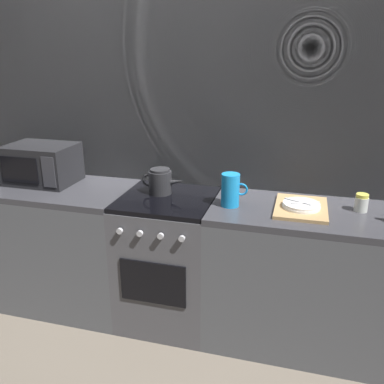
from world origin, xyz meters
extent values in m
plane|color=#6B6054|center=(0.00, 0.00, 0.00)|extent=(8.00, 8.00, 0.00)
cube|color=gray|center=(0.00, 0.33, 1.20)|extent=(3.60, 0.05, 2.40)
cube|color=#BCBCC1|center=(0.00, 0.30, 1.20)|extent=(3.58, 0.01, 2.39)
cube|color=#515459|center=(-0.90, 0.00, 0.43)|extent=(1.20, 0.60, 0.86)
cube|color=#38383D|center=(-0.90, 0.00, 0.88)|extent=(1.20, 0.60, 0.04)
cube|color=#4C4C51|center=(0.00, 0.00, 0.43)|extent=(0.60, 0.60, 0.87)
cube|color=black|center=(0.00, 0.00, 0.89)|extent=(0.59, 0.59, 0.03)
cube|color=black|center=(0.00, -0.30, 0.45)|extent=(0.42, 0.01, 0.28)
cylinder|color=#B7B7BC|center=(-0.19, -0.32, 0.78)|extent=(0.04, 0.02, 0.04)
cylinder|color=#B7B7BC|center=(-0.06, -0.32, 0.78)|extent=(0.04, 0.02, 0.04)
cylinder|color=#B7B7BC|center=(0.06, -0.32, 0.78)|extent=(0.04, 0.02, 0.04)
cylinder|color=#B7B7BC|center=(0.19, -0.32, 0.78)|extent=(0.04, 0.02, 0.04)
cube|color=#515459|center=(0.90, 0.00, 0.43)|extent=(1.20, 0.60, 0.86)
cube|color=#38383D|center=(0.90, 0.00, 0.88)|extent=(1.20, 0.60, 0.04)
cube|color=black|center=(-0.94, 0.07, 1.04)|extent=(0.46, 0.34, 0.27)
cube|color=black|center=(-1.00, -0.11, 1.04)|extent=(0.28, 0.01, 0.17)
cube|color=#333338|center=(-0.78, -0.11, 1.04)|extent=(0.09, 0.01, 0.21)
cylinder|color=#262628|center=(-0.07, 0.06, 0.98)|extent=(0.15, 0.15, 0.15)
cylinder|color=#262628|center=(-0.07, 0.06, 1.06)|extent=(0.13, 0.13, 0.02)
cone|color=#262628|center=(0.04, 0.06, 0.99)|extent=(0.10, 0.04, 0.05)
torus|color=#262628|center=(-0.15, 0.06, 0.98)|extent=(0.08, 0.01, 0.08)
cylinder|color=#198CD8|center=(0.41, -0.04, 1.00)|extent=(0.11, 0.11, 0.20)
torus|color=#198CD8|center=(0.48, -0.04, 1.01)|extent=(0.08, 0.01, 0.08)
cube|color=tan|center=(0.83, 0.01, 0.91)|extent=(0.30, 0.40, 0.02)
cylinder|color=white|center=(0.83, -0.01, 0.93)|extent=(0.22, 0.22, 0.01)
cylinder|color=white|center=(0.83, -0.01, 0.94)|extent=(0.21, 0.21, 0.01)
cylinder|color=silver|center=(0.85, -0.01, 0.95)|extent=(0.16, 0.07, 0.01)
cube|color=silver|center=(0.81, 0.00, 0.95)|extent=(0.16, 0.09, 0.00)
cylinder|color=silver|center=(1.17, 0.08, 0.94)|extent=(0.08, 0.08, 0.08)
cylinder|color=#D8D14C|center=(1.17, 0.08, 0.99)|extent=(0.07, 0.07, 0.02)
camera|label=1|loc=(0.80, -2.33, 1.80)|focal=38.39mm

